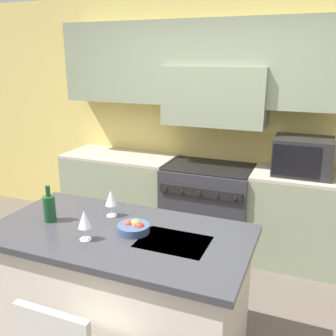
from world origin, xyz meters
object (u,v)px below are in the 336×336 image
(range_stove, at_px, (208,207))
(wine_glass_near, at_px, (84,220))
(wine_bottle, at_px, (49,208))
(wine_glass_far, at_px, (111,199))
(microwave, at_px, (303,156))
(fruit_bowl, at_px, (134,228))

(range_stove, relative_size, wine_glass_near, 4.74)
(wine_bottle, bearing_deg, wine_glass_far, 33.30)
(range_stove, bearing_deg, microwave, 1.17)
(wine_glass_near, distance_m, wine_glass_far, 0.39)
(range_stove, xyz_separation_m, microwave, (0.91, 0.02, 0.66))
(wine_bottle, bearing_deg, microwave, 48.16)
(microwave, height_order, wine_bottle, microwave)
(range_stove, relative_size, microwave, 1.73)
(range_stove, distance_m, fruit_bowl, 1.75)
(wine_glass_near, bearing_deg, fruit_bowl, 42.34)
(microwave, relative_size, fruit_bowl, 2.51)
(wine_glass_far, bearing_deg, microwave, 51.38)
(wine_bottle, relative_size, wine_glass_near, 1.34)
(range_stove, xyz_separation_m, fruit_bowl, (-0.04, -1.68, 0.49))
(microwave, bearing_deg, wine_glass_far, -128.62)
(microwave, distance_m, wine_bottle, 2.37)
(wine_bottle, xyz_separation_m, wine_glass_far, (0.36, 0.23, 0.03))
(microwave, xyz_separation_m, fruit_bowl, (-0.95, -1.70, -0.16))
(microwave, xyz_separation_m, wine_glass_far, (-1.22, -1.53, -0.06))
(range_stove, relative_size, wine_bottle, 3.53)
(wine_bottle, bearing_deg, fruit_bowl, 5.88)
(range_stove, height_order, microwave, microwave)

